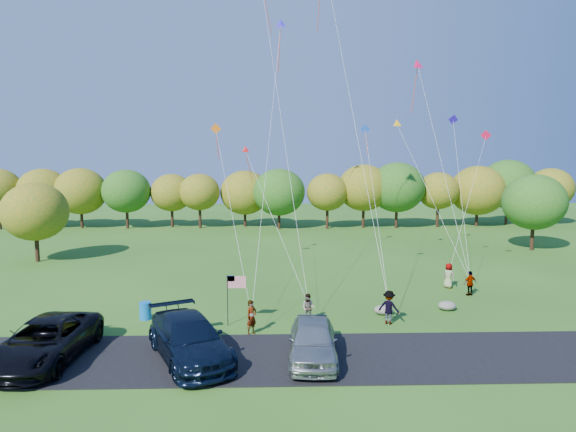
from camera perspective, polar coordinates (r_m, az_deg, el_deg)
name	(u,v)px	position (r m, az deg, el deg)	size (l,w,h in m)	color
ground	(299,329)	(28.41, 1.19, -12.39)	(140.00, 140.00, 0.00)	#295719
asphalt_lane	(303,357)	(24.67, 1.68, -15.40)	(44.00, 6.00, 0.06)	black
treeline	(299,193)	(63.04, 1.22, 2.60)	(75.31, 27.96, 8.28)	#351F13
minivan_dark	(45,341)	(26.24, -25.38, -12.41)	(3.14, 6.81, 1.89)	black
minivan_navy	(189,339)	(24.41, -10.91, -13.25)	(2.72, 6.68, 1.94)	black
minivan_silver	(313,340)	(24.00, 2.79, -13.64)	(2.16, 5.37, 1.83)	gray
flyer_a	(252,317)	(27.35, -4.08, -11.16)	(0.67, 0.44, 1.83)	#4C4C59
flyer_b	(308,308)	(29.25, 2.28, -10.17)	(0.78, 0.61, 1.61)	#4C4C59
flyer_c	(389,307)	(29.39, 11.16, -9.92)	(1.22, 0.70, 1.89)	#4C4C59
flyer_d	(470,283)	(36.47, 19.58, -7.06)	(0.98, 0.41, 1.67)	#4C4C59
flyer_e	(448,276)	(38.01, 17.40, -6.34)	(0.86, 0.56, 1.77)	#4C4C59
park_bench	(73,323)	(29.70, -22.75, -10.94)	(1.85, 0.88, 1.05)	#163613
trash_barrel	(145,311)	(30.85, -15.57, -10.10)	(0.67, 0.67, 1.00)	blue
flag_assembly	(233,287)	(28.47, -6.11, -7.88)	(1.04, 0.68, 2.82)	black
boulder_near	(384,310)	(31.15, 10.58, -10.21)	(1.13, 0.88, 0.56)	#A09A8B
boulder_far	(447,306)	(32.88, 17.26, -9.49)	(1.08, 0.90, 0.56)	gray
kites_aloft	(330,31)	(43.54, 4.71, 19.81)	(20.71, 11.07, 16.55)	#F11A73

